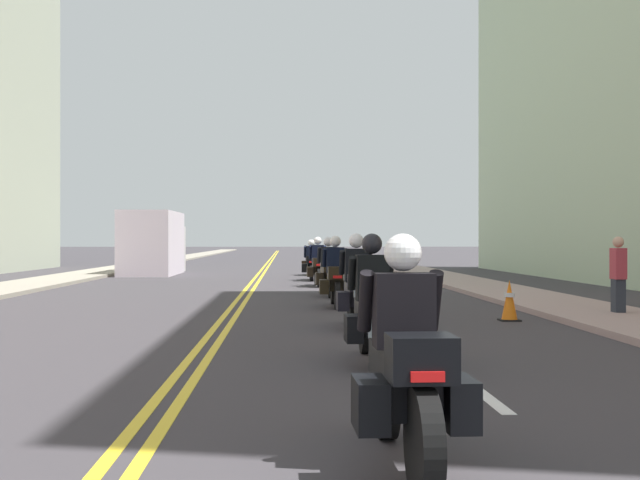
# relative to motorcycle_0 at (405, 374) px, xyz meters

# --- Properties ---
(ground_plane) EXTENTS (264.00, 264.00, 0.00)m
(ground_plane) POSITION_rel_motorcycle_0_xyz_m (-1.94, 42.83, -0.65)
(ground_plane) COLOR #363337
(sidewalk_left) EXTENTS (2.34, 144.00, 0.12)m
(sidewalk_left) POSITION_rel_motorcycle_0_xyz_m (-9.32, 42.83, -0.59)
(sidewalk_left) COLOR gray
(sidewalk_left) RESTS_ON ground
(sidewalk_right) EXTENTS (2.34, 144.00, 0.12)m
(sidewalk_right) POSITION_rel_motorcycle_0_xyz_m (5.45, 42.83, -0.59)
(sidewalk_right) COLOR gray
(sidewalk_right) RESTS_ON ground
(centreline_yellow_inner) EXTENTS (0.12, 132.00, 0.01)m
(centreline_yellow_inner) POSITION_rel_motorcycle_0_xyz_m (-2.06, 42.83, -0.64)
(centreline_yellow_inner) COLOR yellow
(centreline_yellow_inner) RESTS_ON ground
(centreline_yellow_outer) EXTENTS (0.12, 132.00, 0.01)m
(centreline_yellow_outer) POSITION_rel_motorcycle_0_xyz_m (-1.82, 42.83, -0.64)
(centreline_yellow_outer) COLOR yellow
(centreline_yellow_outer) RESTS_ON ground
(lane_dashes_white) EXTENTS (0.14, 56.40, 0.01)m
(lane_dashes_white) POSITION_rel_motorcycle_0_xyz_m (1.17, 23.83, -0.64)
(lane_dashes_white) COLOR silver
(lane_dashes_white) RESTS_ON ground
(building_right_1) EXTENTS (7.00, 20.76, 18.01)m
(building_right_1) POSITION_rel_motorcycle_0_xyz_m (13.32, 27.85, 8.36)
(building_right_1) COLOR #ACC29C
(building_right_1) RESTS_ON ground
(motorcycle_0) EXTENTS (0.77, 2.16, 1.59)m
(motorcycle_0) POSITION_rel_motorcycle_0_xyz_m (0.00, 0.00, 0.00)
(motorcycle_0) COLOR black
(motorcycle_0) RESTS_ON ground
(motorcycle_1) EXTENTS (0.77, 2.19, 1.63)m
(motorcycle_1) POSITION_rel_motorcycle_0_xyz_m (0.29, 4.56, 0.02)
(motorcycle_1) COLOR black
(motorcycle_1) RESTS_ON ground
(motorcycle_2) EXTENTS (0.77, 2.11, 1.66)m
(motorcycle_2) POSITION_rel_motorcycle_0_xyz_m (0.44, 8.59, 0.02)
(motorcycle_2) COLOR black
(motorcycle_2) RESTS_ON ground
(motorcycle_3) EXTENTS (0.76, 2.13, 1.64)m
(motorcycle_3) POSITION_rel_motorcycle_0_xyz_m (0.34, 12.95, 0.02)
(motorcycle_3) COLOR black
(motorcycle_3) RESTS_ON ground
(motorcycle_4) EXTENTS (0.78, 2.23, 1.63)m
(motorcycle_4) POSITION_rel_motorcycle_0_xyz_m (0.37, 16.52, 0.01)
(motorcycle_4) COLOR black
(motorcycle_4) RESTS_ON ground
(motorcycle_5) EXTENTS (0.77, 2.09, 1.65)m
(motorcycle_5) POSITION_rel_motorcycle_0_xyz_m (0.27, 21.14, 0.02)
(motorcycle_5) COLOR black
(motorcycle_5) RESTS_ON ground
(motorcycle_6) EXTENTS (0.77, 2.23, 1.56)m
(motorcycle_6) POSITION_rel_motorcycle_0_xyz_m (0.18, 25.02, -0.01)
(motorcycle_6) COLOR black
(motorcycle_6) RESTS_ON ground
(motorcycle_7) EXTENTS (0.78, 2.17, 1.55)m
(motorcycle_7) POSITION_rel_motorcycle_0_xyz_m (0.29, 29.58, -0.02)
(motorcycle_7) COLOR black
(motorcycle_7) RESTS_ON ground
(traffic_cone_0) EXTENTS (0.38, 0.38, 0.78)m
(traffic_cone_0) POSITION_rel_motorcycle_0_xyz_m (3.47, 9.72, -0.26)
(traffic_cone_0) COLOR black
(traffic_cone_0) RESTS_ON ground
(pedestrian_1) EXTENTS (0.23, 0.49, 1.61)m
(pedestrian_1) POSITION_rel_motorcycle_0_xyz_m (5.76, 10.15, 0.18)
(pedestrian_1) COLOR #272C35
(pedestrian_1) RESTS_ON ground
(parked_truck) EXTENTS (2.20, 6.50, 2.80)m
(parked_truck) POSITION_rel_motorcycle_0_xyz_m (-6.75, 31.01, 0.63)
(parked_truck) COLOR silver
(parked_truck) RESTS_ON ground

